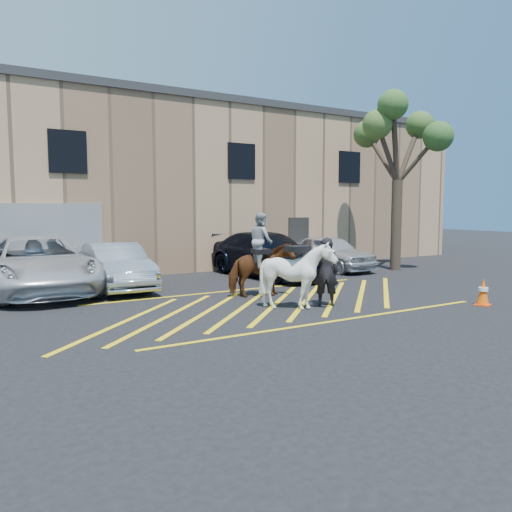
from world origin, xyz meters
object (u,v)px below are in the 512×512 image
car_silver_sedan (116,266)px  car_white_suv (330,253)px  car_blue_suv (268,254)px  handler (326,272)px  saddled_white (297,275)px  tree (398,134)px  traffic_cone (483,292)px  car_white_pickup (37,265)px  mounted_bay (261,263)px

car_silver_sedan → car_white_suv: size_ratio=1.04×
car_blue_suv → handler: (-1.79, -5.75, 0.08)m
saddled_white → tree: bearing=28.7°
handler → traffic_cone: (3.71, -2.16, -0.56)m
car_blue_suv → car_white_suv: bearing=0.0°
handler → traffic_cone: bearing=-175.2°
car_white_suv → handler: 7.89m
car_white_pickup → car_white_suv: size_ratio=1.47×
handler → tree: size_ratio=0.25×
car_blue_suv → handler: handler is taller
car_white_pickup → mounted_bay: size_ratio=2.54×
car_silver_sedan → traffic_cone: bearing=-44.0°
car_white_suv → car_white_pickup: bearing=176.4°
car_blue_suv → car_silver_sedan: bearing=175.9°
car_white_suv → traffic_cone: size_ratio=5.96×
car_white_pickup → car_silver_sedan: 2.35m
car_white_pickup → tree: size_ratio=0.87×
car_silver_sedan → handler: bearing=-53.1°
handler → car_blue_suv: bearing=-72.3°
car_white_pickup → handler: handler is taller
mounted_bay → car_white_pickup: bearing=143.7°
car_white_pickup → saddled_white: bearing=-49.7°
car_white_pickup → mounted_bay: 6.96m
car_white_pickup → car_silver_sedan: car_white_pickup is taller
car_white_pickup → car_silver_sedan: (2.29, -0.53, -0.14)m
saddled_white → car_silver_sedan: bearing=119.4°
saddled_white → handler: bearing=-1.9°
handler → traffic_cone: handler is taller
car_white_suv → mounted_bay: (-5.87, -3.95, 0.27)m
car_white_pickup → tree: 14.80m
car_white_pickup → car_blue_suv: size_ratio=1.10×
car_silver_sedan → saddled_white: 6.48m
car_blue_suv → tree: (5.73, -1.10, 4.85)m
traffic_cone → mounted_bay: bearing=136.6°
car_silver_sedan → saddled_white: (3.18, -5.65, 0.15)m
tree → car_blue_suv: bearing=169.1°
car_silver_sedan → mounted_bay: (3.32, -3.60, 0.27)m
car_white_pickup → tree: bearing=-7.6°
car_white_pickup → handler: 8.90m
handler → tree: bearing=-113.3°
car_silver_sedan → tree: tree is taller
car_silver_sedan → car_blue_suv: 5.89m
car_white_pickup → saddled_white: 8.24m
mounted_bay → tree: tree is taller
car_blue_suv → car_white_suv: 3.31m
car_silver_sedan → handler: 7.00m
tree → traffic_cone: bearing=-119.3°
car_blue_suv → traffic_cone: bearing=-81.2°
car_blue_suv → traffic_cone: (1.91, -7.90, -0.48)m
handler → mounted_bay: (-0.77, 2.08, 0.09)m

